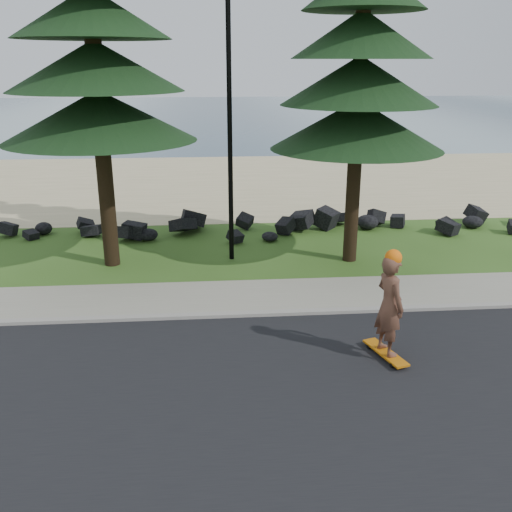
# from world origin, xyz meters

# --- Properties ---
(ground) EXTENTS (160.00, 160.00, 0.00)m
(ground) POSITION_xyz_m (0.00, 0.00, 0.00)
(ground) COLOR #32551A
(ground) RESTS_ON ground
(road) EXTENTS (160.00, 7.00, 0.02)m
(road) POSITION_xyz_m (0.00, -4.50, 0.01)
(road) COLOR black
(road) RESTS_ON ground
(kerb) EXTENTS (160.00, 0.20, 0.10)m
(kerb) POSITION_xyz_m (0.00, -0.90, 0.05)
(kerb) COLOR gray
(kerb) RESTS_ON ground
(sidewalk) EXTENTS (160.00, 2.00, 0.08)m
(sidewalk) POSITION_xyz_m (0.00, 0.20, 0.04)
(sidewalk) COLOR gray
(sidewalk) RESTS_ON ground
(beach_sand) EXTENTS (160.00, 15.00, 0.01)m
(beach_sand) POSITION_xyz_m (0.00, 14.50, 0.01)
(beach_sand) COLOR tan
(beach_sand) RESTS_ON ground
(ocean) EXTENTS (160.00, 58.00, 0.01)m
(ocean) POSITION_xyz_m (0.00, 51.00, 0.00)
(ocean) COLOR #314A5D
(ocean) RESTS_ON ground
(seawall_boulders) EXTENTS (60.00, 2.40, 1.10)m
(seawall_boulders) POSITION_xyz_m (0.00, 5.60, 0.00)
(seawall_boulders) COLOR black
(seawall_boulders) RESTS_ON ground
(lamp_post) EXTENTS (0.25, 0.14, 8.14)m
(lamp_post) POSITION_xyz_m (0.00, 3.20, 4.13)
(lamp_post) COLOR black
(lamp_post) RESTS_ON ground
(skateboarder) EXTENTS (0.69, 1.25, 2.27)m
(skateboarder) POSITION_xyz_m (2.83, -3.07, 1.14)
(skateboarder) COLOR #BA650A
(skateboarder) RESTS_ON ground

